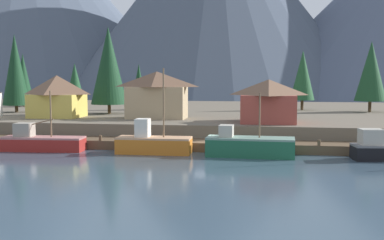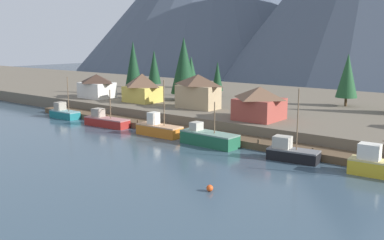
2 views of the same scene
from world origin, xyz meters
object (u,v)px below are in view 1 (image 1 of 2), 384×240
Objects in this scene: fishing_boat_orange at (153,143)px; house_tan at (157,94)px; house_red at (268,100)px; conifer_back_right at (75,80)px; conifer_near_right at (371,71)px; conifer_mid_right at (23,77)px; conifer_near_left at (303,75)px; conifer_back_left at (139,83)px; fishing_boat_green at (249,146)px; house_yellow at (57,96)px; conifer_centre at (15,70)px; conifer_mid_left at (109,66)px; fishing_boat_red at (41,142)px; fishing_boat_black at (383,149)px.

house_tan is (-2.90, 14.05, 4.67)m from fishing_boat_orange.
house_red is at bearing 40.72° from fishing_boat_orange.
house_tan is at bearing -49.18° from conifer_back_right.
conifer_near_right is 62.96m from conifer_mid_right.
conifer_back_left is (-28.02, -3.86, -1.33)m from conifer_near_left.
fishing_boat_green is 31.12m from house_yellow.
fishing_boat_green is at bearing -29.63° from conifer_centre.
conifer_mid_left reaches higher than conifer_mid_right.
conifer_back_left is 0.63× the size of conifer_centre.
fishing_boat_orange is 25.85m from conifer_mid_left.
fishing_boat_red is 0.80× the size of conifer_near_right.
fishing_boat_black reaches higher than house_tan.
fishing_boat_orange is 43.10m from conifer_near_right.
house_red is 0.70× the size of conifer_mid_right.
house_tan is 14.33m from house_yellow.
fishing_boat_black is at bearing -3.99° from fishing_boat_red.
conifer_near_right is (28.63, 31.21, 8.02)m from fishing_boat_orange.
house_tan is 29.20m from conifer_near_left.
house_tan is 26.36m from conifer_centre.
fishing_boat_green is at bearing -26.83° from house_yellow.
fishing_boat_orange is at bearing -3.05° from fishing_boat_red.
house_red is 24.28m from conifer_near_left.
fishing_boat_green is at bearing -47.43° from house_tan.
house_red is 29.58m from conifer_back_left.
conifer_back_right reaches higher than conifer_back_left.
fishing_boat_red is at bearing -71.78° from conifer_back_right.
fishing_boat_green is 13.17m from fishing_boat_black.
conifer_mid_right reaches higher than conifer_back_left.
conifer_near_right is 1.13× the size of conifer_mid_right.
conifer_near_right reaches higher than fishing_boat_orange.
conifer_mid_left is (-30.21, -13.16, 1.47)m from conifer_near_left.
conifer_back_right is at bearing 108.35° from house_yellow.
conifer_mid_left reaches higher than conifer_back_left.
conifer_back_left is at bearing 66.50° from house_yellow.
conifer_mid_left is at bearing 119.09° from fishing_boat_orange.
conifer_near_right is 0.92× the size of conifer_centre.
house_tan is 15.46m from house_red.
fishing_boat_orange reaches higher than house_tan.
conifer_centre is at bearing 163.52° from house_tan.
house_yellow is at bearing -178.32° from house_tan.
house_yellow is 0.57× the size of conifer_centre.
fishing_boat_green is at bearing 172.88° from fishing_boat_black.
conifer_back_left is (-9.96, 30.34, 6.02)m from fishing_boat_orange.
conifer_near_right is at bearing -10.32° from conifer_back_right.
fishing_boat_black is at bearing 1.95° from fishing_boat_green.
conifer_mid_left reaches higher than fishing_boat_black.
fishing_boat_green is (23.01, -0.09, 0.10)m from fishing_boat_red.
fishing_boat_red is at bearing -131.86° from conifer_near_left.
fishing_boat_orange is 0.79× the size of conifer_near_right.
conifer_near_left is 32.98m from conifer_mid_left.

